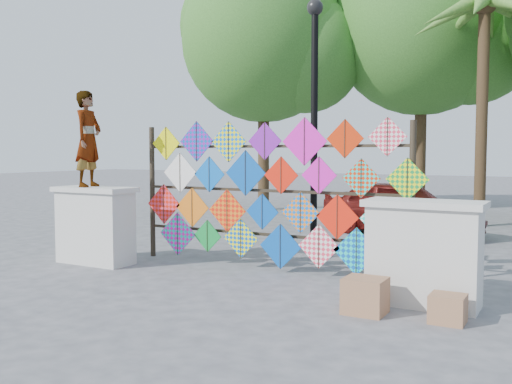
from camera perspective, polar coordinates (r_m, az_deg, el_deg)
ground at (r=8.51m, az=-1.59°, el=-8.61°), size 80.00×80.00×0.00m
parapet_left at (r=9.89m, az=-15.78°, el=-3.16°), size 1.40×0.65×1.28m
parapet_right at (r=7.20m, az=16.41°, el=-5.82°), size 1.40×0.65×1.28m
kite_rack at (r=8.93m, az=1.19°, el=-0.27°), size 4.97×0.24×2.39m
tree_west at (r=18.67m, az=1.09°, el=14.88°), size 5.85×5.20×8.01m
tree_mid at (r=19.03m, az=16.66°, el=15.71°), size 6.30×5.60×8.61m
palm_tree at (r=15.57m, az=21.86°, el=15.18°), size 3.62×3.62×5.83m
vendor_woman at (r=9.91m, az=-16.44°, el=5.11°), size 0.49×0.65×1.59m
sedan at (r=13.21m, az=14.29°, el=-1.50°), size 3.89×2.32×1.24m
lamppost at (r=9.98m, az=5.86°, el=8.77°), size 0.28×0.28×4.46m
cardboard_box_near at (r=6.79m, az=10.86°, el=-10.14°), size 0.47×0.41×0.41m
cardboard_box_far at (r=6.66m, az=18.63°, el=-11.00°), size 0.37×0.34×0.31m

